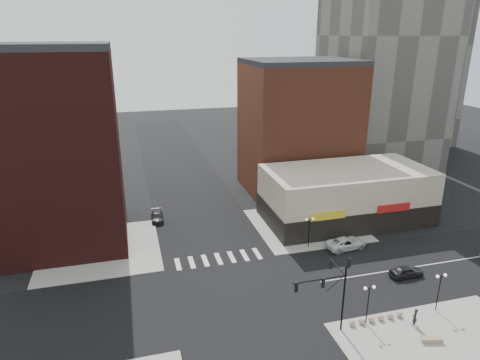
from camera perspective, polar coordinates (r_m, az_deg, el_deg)
name	(u,v)px	position (r m, az deg, el deg)	size (l,w,h in m)	color
ground	(236,295)	(47.91, -0.56, -15.12)	(240.00, 240.00, 0.00)	black
road_ew	(236,295)	(47.90, -0.56, -15.11)	(200.00, 14.00, 0.02)	black
road_ns	(236,295)	(47.90, -0.56, -15.11)	(14.00, 200.00, 0.02)	black
sidewalk_nw	(101,250)	(59.46, -18.10, -8.82)	(15.00, 15.00, 0.12)	gray
sidewalk_ne	(306,225)	(64.14, 8.77, -5.93)	(15.00, 15.00, 0.12)	gray
sidewalk_se	(453,356)	(44.60, 26.50, -20.31)	(18.00, 14.00, 0.12)	gray
building_nw	(54,152)	(59.35, -23.52, 3.40)	(16.00, 15.00, 25.00)	#3A1312
building_ne_midrise	(298,129)	(75.48, 7.77, 6.71)	(18.00, 15.00, 22.00)	brown
building_ne_row	(346,199)	(66.06, 13.91, -2.47)	(24.20, 12.20, 8.00)	beige
traffic_signal	(333,285)	(41.35, 12.33, -13.50)	(5.59, 3.09, 7.77)	black
street_lamp_se_a	(369,295)	(43.81, 16.81, -14.49)	(1.22, 0.32, 4.16)	black
street_lamp_se_b	(440,283)	(48.16, 25.13, -12.32)	(1.22, 0.32, 4.16)	black
street_lamp_ne	(309,225)	(56.48, 9.25, -5.93)	(1.22, 0.32, 4.16)	black
bollard_row	(376,318)	(45.95, 17.70, -17.18)	(5.86, 0.61, 0.61)	#9D786C
white_suv	(346,243)	(58.36, 13.94, -8.18)	(2.50, 5.43, 1.51)	silver
dark_sedan_east	(406,272)	(54.25, 21.30, -11.30)	(1.61, 3.99, 1.36)	black
dark_sedan_north	(157,217)	(65.93, -10.97, -4.80)	(1.79, 4.39, 1.27)	black
pedestrian	(415,317)	(46.28, 22.28, -16.56)	(0.67, 0.44, 1.84)	black
stone_bench	(432,340)	(45.20, 24.19, -18.85)	(2.05, 1.04, 0.46)	#9E7E6D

